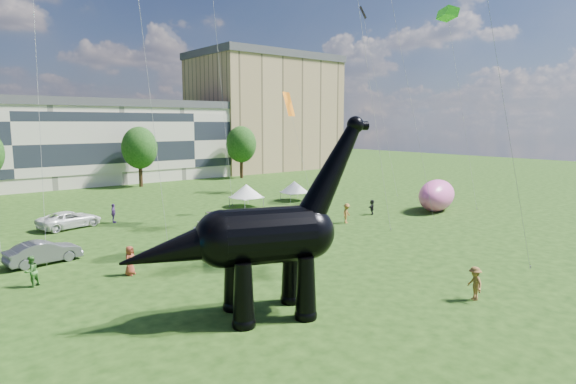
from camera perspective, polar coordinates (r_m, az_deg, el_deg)
ground at (r=27.38m, az=11.54°, el=-12.23°), size 220.00×220.00×0.00m
terrace_row at (r=79.07m, az=-30.55°, el=4.56°), size 78.00×11.00×12.00m
apartment_block at (r=100.89m, az=-2.75°, el=9.08°), size 28.00×18.00×22.00m
tree_mid_right at (r=74.61m, az=-17.21°, el=5.41°), size 5.20×5.20×9.44m
tree_far_right at (r=83.07m, az=-5.58°, el=5.99°), size 5.20×5.20×9.44m
dinosaur_sculpture at (r=23.53m, az=-3.63°, el=-5.66°), size 12.25×6.15×10.21m
car_grey at (r=36.81m, az=-27.00°, el=-6.38°), size 4.94×2.27×1.57m
car_white at (r=48.01m, az=-24.45°, el=-2.99°), size 5.99×3.83×1.54m
car_dark at (r=42.66m, az=-9.28°, el=-3.77°), size 4.75×4.89×1.41m
gazebo_near at (r=54.70m, az=-4.97°, el=0.13°), size 4.03×4.03×2.59m
gazebo_far at (r=58.86m, az=0.76°, el=0.61°), size 3.96×3.96×2.40m
inflatable_pink at (r=54.45m, az=17.21°, el=-0.37°), size 7.50×5.33×3.39m
visitors at (r=35.74m, az=-8.68°, el=-5.79°), size 49.97×33.80×1.90m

